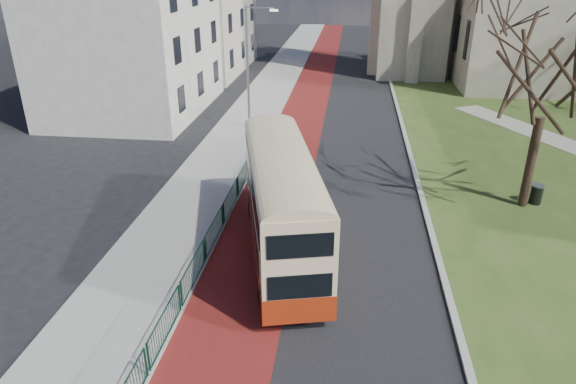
% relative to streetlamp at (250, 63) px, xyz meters
% --- Properties ---
extents(ground, '(160.00, 160.00, 0.00)m').
position_rel_streetlamp_xyz_m(ground, '(4.35, -18.00, -4.59)').
color(ground, black).
rests_on(ground, ground).
extents(road_carriageway, '(9.00, 120.00, 0.01)m').
position_rel_streetlamp_xyz_m(road_carriageway, '(5.85, 2.00, -4.59)').
color(road_carriageway, black).
rests_on(road_carriageway, ground).
extents(bus_lane, '(3.40, 120.00, 0.01)m').
position_rel_streetlamp_xyz_m(bus_lane, '(3.15, 2.00, -4.59)').
color(bus_lane, '#591414').
rests_on(bus_lane, ground).
extents(pavement_west, '(4.00, 120.00, 0.12)m').
position_rel_streetlamp_xyz_m(pavement_west, '(-0.65, 2.00, -4.53)').
color(pavement_west, gray).
rests_on(pavement_west, ground).
extents(kerb_west, '(0.25, 120.00, 0.13)m').
position_rel_streetlamp_xyz_m(kerb_west, '(1.35, 2.00, -4.53)').
color(kerb_west, '#999993').
rests_on(kerb_west, ground).
extents(kerb_east, '(0.25, 80.00, 0.13)m').
position_rel_streetlamp_xyz_m(kerb_east, '(10.45, 4.00, -4.53)').
color(kerb_east, '#999993').
rests_on(kerb_east, ground).
extents(pedestrian_railing, '(0.07, 24.00, 1.12)m').
position_rel_streetlamp_xyz_m(pedestrian_railing, '(1.40, -14.00, -4.04)').
color(pedestrian_railing, '#0C3624').
rests_on(pedestrian_railing, ground).
extents(street_block_near, '(10.30, 14.30, 13.00)m').
position_rel_streetlamp_xyz_m(street_block_near, '(-9.65, 4.00, 1.92)').
color(street_block_near, beige).
rests_on(street_block_near, ground).
extents(street_block_far, '(10.30, 16.30, 11.50)m').
position_rel_streetlamp_xyz_m(street_block_far, '(-9.65, 20.00, 1.17)').
color(street_block_far, '#B6AC9A').
rests_on(street_block_far, ground).
extents(streetlamp, '(2.13, 0.18, 8.00)m').
position_rel_streetlamp_xyz_m(streetlamp, '(0.00, 0.00, 0.00)').
color(streetlamp, gray).
rests_on(streetlamp, pavement_west).
extents(bus, '(4.65, 10.30, 4.20)m').
position_rel_streetlamp_xyz_m(bus, '(4.26, -15.97, -2.20)').
color(bus, maroon).
rests_on(bus, ground).
extents(winter_tree_near, '(8.69, 8.69, 11.18)m').
position_rel_streetlamp_xyz_m(winter_tree_near, '(15.14, -10.26, 3.20)').
color(winter_tree_near, '#302118').
rests_on(winter_tree_near, grass_green).
extents(litter_bin, '(0.62, 0.62, 0.96)m').
position_rel_streetlamp_xyz_m(litter_bin, '(15.79, -9.99, -4.07)').
color(litter_bin, black).
rests_on(litter_bin, grass_green).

